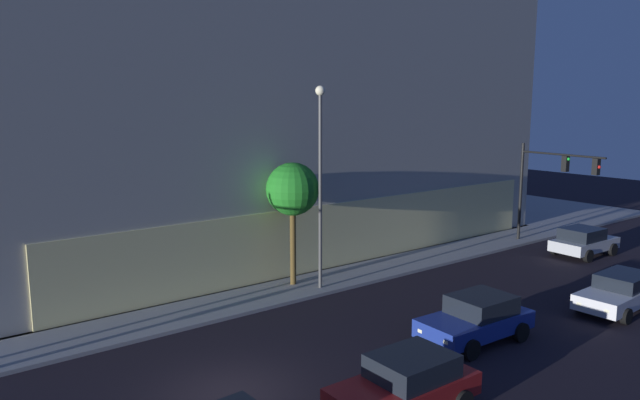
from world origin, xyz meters
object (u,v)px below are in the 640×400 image
car_red (406,384)px  car_blue (477,318)px  car_silver (584,241)px  sidewalk_tree (293,190)px  car_white (621,291)px  street_lamp_sidewalk (320,166)px  traffic_light_far_corner (551,175)px  modern_building (236,94)px

car_red → car_blue: car_blue is taller
car_red → car_silver: car_red is taller
sidewalk_tree → car_white: 14.63m
street_lamp_sidewalk → car_silver: street_lamp_sidewalk is taller
car_silver → car_red: bearing=-163.7°
traffic_light_far_corner → car_blue: size_ratio=1.36×
modern_building → traffic_light_far_corner: size_ratio=5.62×
modern_building → sidewalk_tree: size_ratio=5.86×
modern_building → car_white: modern_building is taller
sidewalk_tree → car_blue: (1.61, -9.23, -3.74)m
modern_building → street_lamp_sidewalk: (-3.20, -12.88, -3.32)m
car_silver → car_blue: bearing=-164.9°
traffic_light_far_corner → car_silver: traffic_light_far_corner is taller
traffic_light_far_corner → sidewalk_tree: bearing=169.3°
modern_building → traffic_light_far_corner: bearing=-50.0°
modern_building → car_silver: modern_building is taller
traffic_light_far_corner → street_lamp_sidewalk: (-15.58, 1.88, 1.40)m
sidewalk_tree → car_white: sidewalk_tree is taller
modern_building → car_red: (-7.96, -22.91, -8.25)m
car_blue → car_silver: bearing=15.1°
modern_building → car_silver: bearing=-53.8°
street_lamp_sidewalk → car_blue: 9.47m
modern_building → traffic_light_far_corner: modern_building is taller
modern_building → traffic_light_far_corner: (12.38, -14.76, -4.72)m
car_blue → sidewalk_tree: bearing=99.9°
car_blue → car_white: car_blue is taller
modern_building → car_red: modern_building is taller
car_blue → car_silver: (14.69, 3.96, -0.02)m
sidewalk_tree → car_blue: sidewalk_tree is taller
traffic_light_far_corner → car_blue: bearing=-157.2°
traffic_light_far_corner → car_silver: size_ratio=1.45×
modern_building → car_blue: (-2.27, -20.92, -8.24)m
street_lamp_sidewalk → car_white: street_lamp_sidewalk is taller
modern_building → street_lamp_sidewalk: modern_building is taller
modern_building → sidewalk_tree: modern_building is taller
car_red → sidewalk_tree: bearing=70.0°
street_lamp_sidewalk → sidewalk_tree: bearing=119.3°
street_lamp_sidewalk → car_red: (-4.76, -10.03, -4.93)m
sidewalk_tree → car_silver: sidewalk_tree is taller
sidewalk_tree → car_silver: bearing=-17.9°
car_red → street_lamp_sidewalk: bearing=64.6°
traffic_light_far_corner → modern_building: bearing=130.0°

